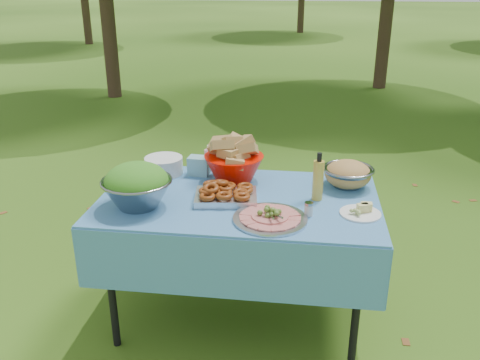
% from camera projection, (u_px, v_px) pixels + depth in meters
% --- Properties ---
extents(ground, '(80.00, 80.00, 0.00)m').
position_uv_depth(ground, '(239.00, 317.00, 2.96)').
color(ground, '#1A390A').
rests_on(ground, ground).
extents(picnic_table, '(1.46, 0.86, 0.76)m').
position_uv_depth(picnic_table, '(239.00, 260.00, 2.82)').
color(picnic_table, '#83D0FD').
rests_on(picnic_table, ground).
extents(salad_bowl, '(0.36, 0.36, 0.23)m').
position_uv_depth(salad_bowl, '(137.00, 185.00, 2.54)').
color(salad_bowl, gray).
rests_on(salad_bowl, picnic_table).
extents(pasta_bowl_white, '(0.28, 0.28, 0.13)m').
position_uv_depth(pasta_bowl_white, '(134.00, 174.00, 2.83)').
color(pasta_bowl_white, white).
rests_on(pasta_bowl_white, picnic_table).
extents(plate_stack, '(0.28, 0.28, 0.10)m').
position_uv_depth(plate_stack, '(164.00, 165.00, 2.99)').
color(plate_stack, white).
rests_on(plate_stack, picnic_table).
extents(wipes_box, '(0.13, 0.10, 0.11)m').
position_uv_depth(wipes_box, '(199.00, 166.00, 2.97)').
color(wipes_box, '#80C1CB').
rests_on(wipes_box, picnic_table).
extents(sanitizer_bottle, '(0.07, 0.07, 0.15)m').
position_uv_depth(sanitizer_bottle, '(209.00, 158.00, 3.04)').
color(sanitizer_bottle, pink).
rests_on(sanitizer_bottle, picnic_table).
extents(bread_bowl, '(0.36, 0.36, 0.22)m').
position_uv_depth(bread_bowl, '(234.00, 161.00, 2.87)').
color(bread_bowl, red).
rests_on(bread_bowl, picnic_table).
extents(pasta_bowl_steel, '(0.29, 0.29, 0.15)m').
position_uv_depth(pasta_bowl_steel, '(348.00, 174.00, 2.80)').
color(pasta_bowl_steel, gray).
rests_on(pasta_bowl_steel, picnic_table).
extents(fried_tray, '(0.34, 0.26, 0.07)m').
position_uv_depth(fried_tray, '(226.00, 194.00, 2.63)').
color(fried_tray, silver).
rests_on(fried_tray, picnic_table).
extents(charcuterie_platter, '(0.40, 0.40, 0.08)m').
position_uv_depth(charcuterie_platter, '(270.00, 212.00, 2.42)').
color(charcuterie_platter, '#AEB1B6').
rests_on(charcuterie_platter, picnic_table).
extents(oil_bottle, '(0.06, 0.06, 0.26)m').
position_uv_depth(oil_bottle, '(318.00, 177.00, 2.61)').
color(oil_bottle, gold).
rests_on(oil_bottle, picnic_table).
extents(cheese_plate, '(0.23, 0.23, 0.06)m').
position_uv_depth(cheese_plate, '(361.00, 209.00, 2.48)').
color(cheese_plate, white).
rests_on(cheese_plate, picnic_table).
extents(shaker, '(0.05, 0.05, 0.07)m').
position_uv_depth(shaker, '(309.00, 209.00, 2.47)').
color(shaker, silver).
rests_on(shaker, picnic_table).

